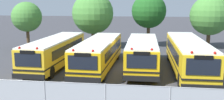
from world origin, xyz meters
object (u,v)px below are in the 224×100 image
traffic_cone (28,97)px  tree_2 (149,11)px  school_bus_2 (142,53)px  tree_0 (27,16)px  school_bus_1 (99,52)px  tree_3 (210,15)px  school_bus_0 (55,51)px  tree_1 (92,13)px  school_bus_3 (188,54)px

traffic_cone → tree_2: bearing=71.0°
school_bus_2 → tree_0: (-14.34, 8.61, 2.53)m
tree_2 → traffic_cone: tree_2 is taller
school_bus_1 → tree_3: size_ratio=1.69×
school_bus_2 → tree_3: tree_3 is taller
school_bus_1 → tree_2: (4.21, 11.61, 3.20)m
tree_0 → traffic_cone: 19.21m
school_bus_1 → tree_0: tree_0 is taller
school_bus_0 → school_bus_2: size_ratio=1.10×
tree_1 → school_bus_1: bearing=-74.9°
school_bus_1 → tree_2: bearing=-108.5°
school_bus_1 → tree_3: 16.50m
school_bus_1 → school_bus_3: size_ratio=0.93×
tree_3 → tree_2: bearing=178.7°
tree_0 → school_bus_0: bearing=-52.6°
tree_2 → traffic_cone: (-6.85, -19.91, -4.24)m
tree_0 → tree_3: bearing=6.8°
tree_1 → tree_3: 14.26m
tree_2 → tree_3: 7.37m
school_bus_0 → tree_0: 11.30m
school_bus_3 → traffic_cone: (-10.05, -8.12, -1.13)m
school_bus_3 → tree_2: bearing=-75.4°
school_bus_1 → tree_2: tree_2 is taller
school_bus_3 → tree_2: 12.61m
tree_1 → tree_2: size_ratio=1.02×
school_bus_2 → tree_2: (0.50, 11.43, 3.18)m
school_bus_3 → traffic_cone: school_bus_3 is taller
school_bus_3 → tree_1: size_ratio=1.71×
tree_1 → tree_3: (14.14, 1.88, -0.27)m
tree_0 → school_bus_2: bearing=-31.0°
school_bus_2 → tree_0: tree_0 is taller
school_bus_0 → traffic_cone: school_bus_0 is taller
school_bus_3 → tree_1: (-9.99, 9.75, 2.91)m
tree_3 → traffic_cone: bearing=-125.7°
school_bus_3 → tree_3: 12.62m
tree_1 → school_bus_2: bearing=-56.2°
school_bus_0 → tree_1: bearing=-96.7°
school_bus_0 → traffic_cone: 8.52m
school_bus_0 → school_bus_2: 7.66m
tree_0 → tree_2: 15.12m
school_bus_3 → tree_1: 14.26m
tree_0 → tree_2: bearing=10.7°
tree_0 → traffic_cone: bearing=-64.9°
school_bus_0 → tree_2: tree_2 is taller
school_bus_0 → school_bus_1: 3.94m
school_bus_0 → school_bus_1: school_bus_0 is taller
school_bus_3 → tree_1: bearing=-44.9°
traffic_cone → tree_0: bearing=115.1°
school_bus_2 → school_bus_3: school_bus_3 is taller
tree_2 → school_bus_2: bearing=-92.5°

